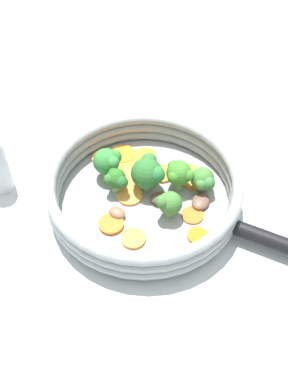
{
  "coord_description": "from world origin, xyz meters",
  "views": [
    {
      "loc": [
        -0.09,
        0.42,
        0.53
      ],
      "look_at": [
        0.0,
        0.0,
        0.03
      ],
      "focal_mm": 42.0,
      "sensor_mm": 36.0,
      "label": 1
    }
  ],
  "objects": [
    {
      "name": "carrot_slice_8",
      "position": [
        0.03,
        -0.03,
        0.01
      ],
      "size": [
        0.06,
        0.06,
        0.0
      ],
      "primitive_type": "cylinder",
      "rotation": [
        0.0,
        0.0,
        0.96
      ],
      "color": "#F2943D",
      "rests_on": "skillet"
    },
    {
      "name": "carrot_slice_5",
      "position": [
        0.0,
        0.08,
        0.01
      ],
      "size": [
        0.05,
        0.05,
        0.01
      ],
      "primitive_type": "cylinder",
      "rotation": [
        0.0,
        0.0,
        0.44
      ],
      "color": "orange",
      "rests_on": "skillet"
    },
    {
      "name": "carrot_slice_2",
      "position": [
        -0.02,
        -0.05,
        0.01
      ],
      "size": [
        0.05,
        0.05,
        0.0
      ],
      "primitive_type": "cylinder",
      "rotation": [
        0.0,
        0.0,
        2.35
      ],
      "color": "orange",
      "rests_on": "skillet"
    },
    {
      "name": "carrot_slice_10",
      "position": [
        0.08,
        -0.07,
        0.01
      ],
      "size": [
        0.04,
        0.04,
        0.01
      ],
      "primitive_type": "cylinder",
      "rotation": [
        0.0,
        0.0,
        2.88
      ],
      "color": "#F7983D",
      "rests_on": "skillet"
    },
    {
      "name": "broccoli_floret_0",
      "position": [
        0.04,
        -0.01,
        0.04
      ],
      "size": [
        0.04,
        0.03,
        0.04
      ],
      "color": "#86B668",
      "rests_on": "skillet"
    },
    {
      "name": "carrot_slice_1",
      "position": [
        -0.08,
        0.02,
        0.01
      ],
      "size": [
        0.04,
        0.04,
        0.0
      ],
      "primitive_type": "cylinder",
      "rotation": [
        0.0,
        0.0,
        5.4
      ],
      "color": "orange",
      "rests_on": "skillet"
    },
    {
      "name": "carrot_slice_4",
      "position": [
        0.04,
        -0.07,
        0.01
      ],
      "size": [
        0.06,
        0.06,
        0.0
      ],
      "primitive_type": "cylinder",
      "rotation": [
        0.0,
        0.0,
        5.9
      ],
      "color": "orange",
      "rests_on": "skillet"
    },
    {
      "name": "ground_plane",
      "position": [
        0.0,
        0.0,
        0.0
      ],
      "size": [
        4.0,
        4.0,
        0.0
      ],
      "primitive_type": "plane",
      "color": "#B4BEBE"
    },
    {
      "name": "broccoli_floret_1",
      "position": [
        -0.0,
        -0.02,
        0.05
      ],
      "size": [
        0.05,
        0.05,
        0.06
      ],
      "color": "#8DB06E",
      "rests_on": "skillet"
    },
    {
      "name": "broccoli_floret_4",
      "position": [
        -0.05,
        -0.03,
        0.04
      ],
      "size": [
        0.04,
        0.04,
        0.05
      ],
      "color": "#7CB469",
      "rests_on": "skillet"
    },
    {
      "name": "mushroom_piece_0",
      "position": [
        0.03,
        0.04,
        0.02
      ],
      "size": [
        0.03,
        0.03,
        0.01
      ],
      "primitive_type": "ellipsoid",
      "rotation": [
        0.0,
        0.0,
        5.85
      ],
      "color": "#8B664A",
      "rests_on": "skillet"
    },
    {
      "name": "carrot_slice_0",
      "position": [
        -0.06,
        -0.06,
        0.01
      ],
      "size": [
        0.04,
        0.04,
        0.0
      ],
      "primitive_type": "cylinder",
      "rotation": [
        0.0,
        0.0,
        4.77
      ],
      "color": "orange",
      "rests_on": "skillet"
    },
    {
      "name": "carrot_slice_3",
      "position": [
        0.05,
        -0.08,
        0.01
      ],
      "size": [
        0.06,
        0.06,
        0.0
      ],
      "primitive_type": "cylinder",
      "rotation": [
        0.0,
        0.0,
        2.21
      ],
      "color": "orange",
      "rests_on": "skillet"
    },
    {
      "name": "skillet_rivet_right",
      "position": [
        -0.13,
        0.0,
        0.02
      ],
      "size": [
        0.01,
        0.01,
        0.01
      ],
      "primitive_type": "sphere",
      "color": "#8F939D",
      "rests_on": "skillet"
    },
    {
      "name": "broccoli_floret_2",
      "position": [
        0.06,
        -0.04,
        0.04
      ],
      "size": [
        0.04,
        0.04,
        0.05
      ],
      "color": "#82B369",
      "rests_on": "skillet"
    },
    {
      "name": "carrot_slice_9",
      "position": [
        -0.07,
        -0.05,
        0.01
      ],
      "size": [
        0.06,
        0.06,
        0.0
      ],
      "primitive_type": "cylinder",
      "rotation": [
        0.0,
        0.0,
        2.35
      ],
      "color": "orange",
      "rests_on": "skillet"
    },
    {
      "name": "skillet",
      "position": [
        0.0,
        0.0,
        0.01
      ],
      "size": [
        0.27,
        0.27,
        0.01
      ],
      "primitive_type": "cylinder",
      "color": "#939699",
      "rests_on": "ground_plane"
    },
    {
      "name": "carrot_slice_12",
      "position": [
        0.02,
        -0.09,
        0.01
      ],
      "size": [
        0.05,
        0.05,
        0.0
      ],
      "primitive_type": "cylinder",
      "rotation": [
        0.0,
        0.0,
        2.82
      ],
      "color": "orange",
      "rests_on": "skillet"
    },
    {
      "name": "carrot_slice_6",
      "position": [
        0.04,
        0.06,
        0.01
      ],
      "size": [
        0.05,
        0.05,
        0.01
      ],
      "primitive_type": "cylinder",
      "rotation": [
        0.0,
        0.0,
        1.1
      ],
      "color": "orange",
      "rests_on": "skillet"
    },
    {
      "name": "carrot_slice_11",
      "position": [
        0.02,
        0.0,
        0.01
      ],
      "size": [
        0.05,
        0.05,
        0.0
      ],
      "primitive_type": "cylinder",
      "rotation": [
        0.0,
        0.0,
        3.75
      ],
      "color": "#F1953E",
      "rests_on": "skillet"
    },
    {
      "name": "skillet_rivet_left",
      "position": [
        -0.11,
        0.06,
        0.02
      ],
      "size": [
        0.01,
        0.01,
        0.01
      ],
      "primitive_type": "sphere",
      "color": "#97959C",
      "rests_on": "skillet"
    },
    {
      "name": "carrot_slice_7",
      "position": [
        -0.09,
        0.05,
        0.01
      ],
      "size": [
        0.03,
        0.03,
        0.0
      ],
      "primitive_type": "cylinder",
      "rotation": [
        0.0,
        0.0,
        1.79
      ],
      "color": "orange",
      "rests_on": "skillet"
    },
    {
      "name": "skillet_rim_wall",
      "position": [
        0.0,
        0.0,
        0.04
      ],
      "size": [
        0.28,
        0.28,
        0.05
      ],
      "color": "#92999B",
      "rests_on": "skillet"
    },
    {
      "name": "broccoli_floret_3",
      "position": [
        -0.04,
        0.03,
        0.04
      ],
      "size": [
        0.04,
        0.03,
        0.05
      ],
      "color": "#7AA35B",
      "rests_on": "skillet"
    },
    {
      "name": "broccoli_floret_5",
      "position": [
        -0.08,
        -0.03,
        0.03
      ],
      "size": [
        0.04,
        0.04,
        0.04
      ],
      "color": "olive",
      "rests_on": "skillet"
    },
    {
      "name": "mushroom_piece_2",
      "position": [
        -0.08,
        -0.01,
        0.02
      ],
      "size": [
        0.03,
        0.04,
        0.01
      ],
      "primitive_type": "ellipsoid",
      "rotation": [
        0.0,
        0.0,
        1.33
      ],
      "color": "brown",
      "rests_on": "skillet"
    },
    {
      "name": "mushroom_piece_1",
      "position": [
        -0.03,
        -0.0,
        0.02
      ],
      "size": [
        0.04,
        0.03,
        0.01
      ],
      "primitive_type": "ellipsoid",
      "rotation": [
        0.0,
        0.0,
        0.28
      ],
      "color": "brown",
      "rests_on": "skillet"
    }
  ]
}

